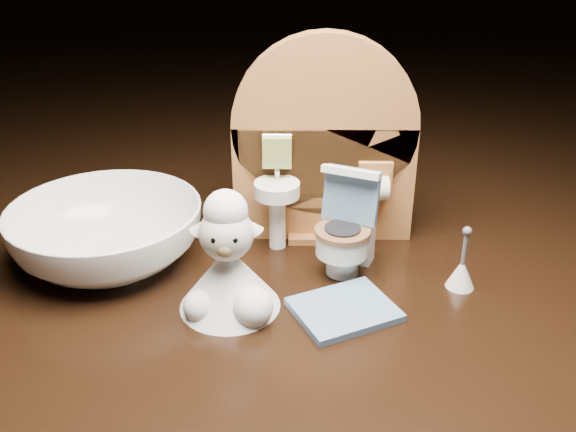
{
  "coord_description": "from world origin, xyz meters",
  "views": [
    {
      "loc": [
        -0.02,
        -0.36,
        0.23
      ],
      "look_at": [
        -0.02,
        0.01,
        0.05
      ],
      "focal_mm": 40.0,
      "sensor_mm": 36.0,
      "label": 1
    }
  ],
  "objects": [
    {
      "name": "backdrop_panel",
      "position": [
        -0.0,
        0.06,
        0.07
      ],
      "size": [
        0.13,
        0.05,
        0.15
      ],
      "color": "#A86733",
      "rests_on": "ground"
    },
    {
      "name": "toy_toilet",
      "position": [
        0.01,
        0.02,
        0.03
      ],
      "size": [
        0.04,
        0.05,
        0.07
      ],
      "rotation": [
        0.0,
        0.0,
        -0.39
      ],
      "color": "white",
      "rests_on": "ground"
    },
    {
      "name": "bath_mat",
      "position": [
        0.01,
        -0.04,
        0.0
      ],
      "size": [
        0.07,
        0.07,
        0.0
      ],
      "primitive_type": "cube",
      "rotation": [
        0.0,
        0.0,
        0.46
      ],
      "color": "slate",
      "rests_on": "ground"
    },
    {
      "name": "toilet_brush",
      "position": [
        0.09,
        -0.0,
        0.01
      ],
      "size": [
        0.02,
        0.02,
        0.04
      ],
      "color": "white",
      "rests_on": "ground"
    },
    {
      "name": "plush_lamb",
      "position": [
        -0.06,
        -0.03,
        0.03
      ],
      "size": [
        0.06,
        0.06,
        0.08
      ],
      "rotation": [
        0.0,
        0.0,
        0.03
      ],
      "color": "white",
      "rests_on": "ground"
    },
    {
      "name": "ceramic_bowl",
      "position": [
        -0.15,
        0.03,
        0.02
      ],
      "size": [
        0.14,
        0.14,
        0.04
      ],
      "primitive_type": "imported",
      "rotation": [
        0.0,
        0.0,
        -0.05
      ],
      "color": "white",
      "rests_on": "ground"
    }
  ]
}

